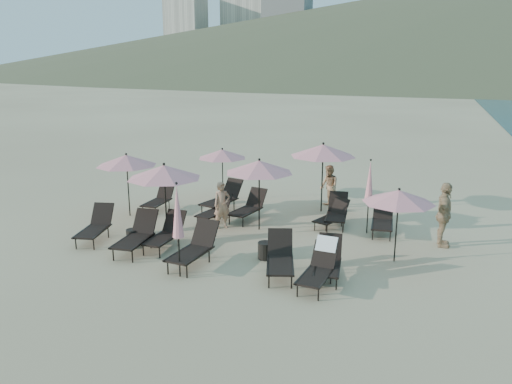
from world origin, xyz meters
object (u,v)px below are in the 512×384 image
(umbrella_open_2, at_px, (399,197))
(umbrella_open_4, at_px, (323,150))
(lounger_8, at_px, (215,209))
(umbrella_closed_0, at_px, (177,212))
(umbrella_open_0, at_px, (164,172))
(side_table_1, at_px, (265,251))
(lounger_1, at_px, (137,235))
(beachgoer_a, at_px, (222,205))
(lounger_6, at_px, (159,199))
(side_table_0, at_px, (133,237))
(lounger_4, at_px, (280,257))
(umbrella_closed_1, at_px, (370,182))
(lounger_7, at_px, (223,197))
(lounger_11, at_px, (383,219))
(beachgoer_c, at_px, (444,215))
(lounger_10, at_px, (332,215))
(lounger_12, at_px, (328,260))
(lounger_2, at_px, (166,233))
(lounger_5, at_px, (319,265))
(umbrella_open_1, at_px, (259,167))
(umbrella_open_3, at_px, (222,154))
(lounger_3, at_px, (194,247))
(beachgoer_b, at_px, (329,187))
(lounger_0, at_px, (96,226))
(lounger_9, at_px, (249,207))
(umbrella_open_5, at_px, (126,160))

(umbrella_open_2, xyz_separation_m, umbrella_open_4, (-2.89, 4.02, 0.42))
(umbrella_open_2, bearing_deg, lounger_8, 164.42)
(lounger_8, relative_size, umbrella_closed_0, 0.65)
(umbrella_open_4, bearing_deg, umbrella_open_0, -129.75)
(umbrella_open_0, bearing_deg, side_table_1, -8.41)
(lounger_1, height_order, beachgoer_a, beachgoer_a)
(lounger_6, relative_size, side_table_0, 3.49)
(beachgoer_a, bearing_deg, lounger_4, -89.53)
(umbrella_closed_1, bearing_deg, side_table_0, -152.23)
(lounger_7, xyz_separation_m, lounger_11, (5.70, -0.58, -0.05))
(umbrella_open_4, bearing_deg, beachgoer_c, -29.90)
(lounger_10, height_order, lounger_12, lounger_12)
(lounger_2, height_order, umbrella_closed_1, umbrella_closed_1)
(lounger_1, distance_m, lounger_10, 6.26)
(umbrella_open_0, bearing_deg, lounger_5, -17.74)
(lounger_12, relative_size, umbrella_open_1, 0.71)
(lounger_1, xyz_separation_m, lounger_5, (5.37, -0.47, 0.01))
(umbrella_open_2, relative_size, umbrella_open_3, 1.00)
(lounger_5, relative_size, umbrella_closed_0, 0.70)
(lounger_5, bearing_deg, lounger_3, -177.39)
(beachgoer_a, xyz_separation_m, beachgoer_b, (2.76, 3.52, 0.03))
(lounger_7, relative_size, lounger_10, 1.24)
(side_table_0, bearing_deg, umbrella_open_2, 9.56)
(lounger_0, bearing_deg, lounger_3, -24.17)
(lounger_5, relative_size, side_table_1, 3.61)
(lounger_9, distance_m, beachgoer_c, 6.25)
(umbrella_open_4, relative_size, side_table_0, 5.45)
(lounger_8, bearing_deg, umbrella_open_5, -160.33)
(umbrella_open_1, distance_m, side_table_0, 4.38)
(lounger_0, height_order, lounger_11, lounger_0)
(lounger_7, bearing_deg, beachgoer_a, -53.37)
(lounger_10, relative_size, umbrella_open_2, 0.77)
(lounger_6, bearing_deg, beachgoer_a, -21.52)
(umbrella_open_2, distance_m, umbrella_open_4, 4.96)
(umbrella_open_0, xyz_separation_m, side_table_0, (-0.73, -0.74, -1.86))
(lounger_6, distance_m, beachgoer_c, 9.70)
(umbrella_open_1, bearing_deg, umbrella_closed_0, -98.98)
(lounger_9, distance_m, umbrella_open_5, 4.47)
(lounger_5, xyz_separation_m, lounger_7, (-4.67, 5.02, 0.00))
(lounger_4, relative_size, beachgoer_b, 1.16)
(lounger_12, bearing_deg, lounger_0, 170.23)
(beachgoer_b, xyz_separation_m, beachgoer_c, (3.95, -2.94, 0.16))
(umbrella_closed_1, relative_size, side_table_0, 5.15)
(umbrella_open_0, bearing_deg, lounger_6, 124.08)
(umbrella_open_1, relative_size, umbrella_open_2, 1.14)
(lounger_6, bearing_deg, umbrella_open_2, -15.60)
(lounger_5, xyz_separation_m, side_table_0, (-5.78, 0.88, -0.26))
(lounger_6, relative_size, umbrella_open_5, 0.72)
(lounger_0, distance_m, lounger_8, 3.95)
(lounger_8, height_order, umbrella_open_0, umbrella_open_0)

